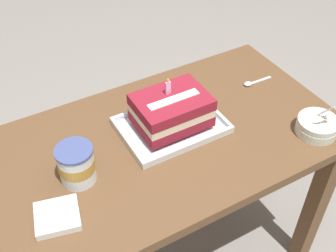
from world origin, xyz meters
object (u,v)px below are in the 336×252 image
Objects in this scene: bowl_stack at (317,126)px; serving_spoon_near_tray at (251,83)px; ice_cream_tub at (76,164)px; foil_tray at (171,126)px; birthday_cake at (171,110)px; napkin_pile at (57,216)px.

bowl_stack is 0.31m from serving_spoon_near_tray.
foil_tray is at bearing 9.42° from ice_cream_tub.
bowl_stack is 1.10× the size of serving_spoon_near_tray.
foil_tray is 2.73× the size of serving_spoon_near_tray.
birthday_cake is 0.47m from napkin_pile.
ice_cream_tub reaches higher than napkin_pile.
ice_cream_tub reaches higher than foil_tray.
birthday_cake is at bearing 147.92° from bowl_stack.
bowl_stack is (0.39, -0.25, 0.02)m from foil_tray.
birthday_cake is 1.89× the size of serving_spoon_near_tray.
foil_tray is at bearing 20.22° from napkin_pile.
birthday_cake is 1.93× the size of ice_cream_tub.
bowl_stack is (0.39, -0.25, -0.05)m from birthday_cake.
napkin_pile is (-0.81, -0.22, 0.01)m from serving_spoon_near_tray.
bowl_stack is 0.75m from ice_cream_tub.
bowl_stack is at bearing -32.08° from birthday_cake.
bowl_stack is 0.96× the size of napkin_pile.
napkin_pile is (-0.44, -0.16, 0.00)m from foil_tray.
bowl_stack is at bearing -32.09° from foil_tray.
bowl_stack reaches higher than napkin_pile.
ice_cream_tub is (-0.73, 0.19, 0.03)m from bowl_stack.
serving_spoon_near_tray is (0.71, 0.12, -0.05)m from ice_cream_tub.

